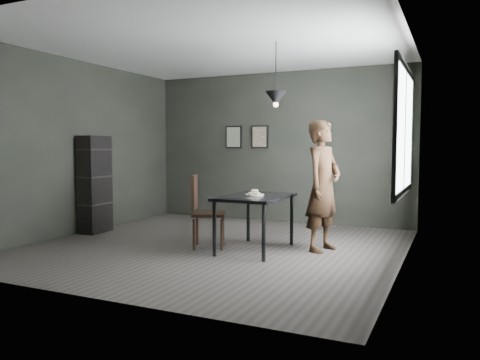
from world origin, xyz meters
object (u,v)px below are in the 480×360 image
at_px(woman, 323,186).
at_px(wood_chair, 202,206).
at_px(shelf_unit, 95,184).
at_px(pendant_lamp, 276,98).
at_px(cafe_table, 255,201).
at_px(white_plate, 255,195).

relative_size(woman, wood_chair, 1.74).
bearing_deg(woman, wood_chair, 123.48).
bearing_deg(shelf_unit, pendant_lamp, -3.50).
relative_size(cafe_table, white_plate, 5.22).
xyz_separation_m(cafe_table, white_plate, (0.00, -0.03, 0.08)).
height_order(woman, pendant_lamp, pendant_lamp).
height_order(cafe_table, white_plate, white_plate).
height_order(wood_chair, pendant_lamp, pendant_lamp).
bearing_deg(white_plate, cafe_table, 97.70).
distance_m(woman, shelf_unit, 3.76).
bearing_deg(white_plate, woman, 26.13).
bearing_deg(pendant_lamp, white_plate, -152.52).
bearing_deg(wood_chair, pendant_lamp, -10.25).
relative_size(cafe_table, wood_chair, 1.18).
relative_size(wood_chair, pendant_lamp, 1.18).
xyz_separation_m(white_plate, shelf_unit, (-2.92, 0.18, 0.04)).
bearing_deg(shelf_unit, wood_chair, -10.12).
distance_m(white_plate, shelf_unit, 2.93).
relative_size(woman, shelf_unit, 1.11).
xyz_separation_m(wood_chair, pendant_lamp, (0.99, 0.24, 1.47)).
relative_size(white_plate, wood_chair, 0.23).
height_order(woman, shelf_unit, woman).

